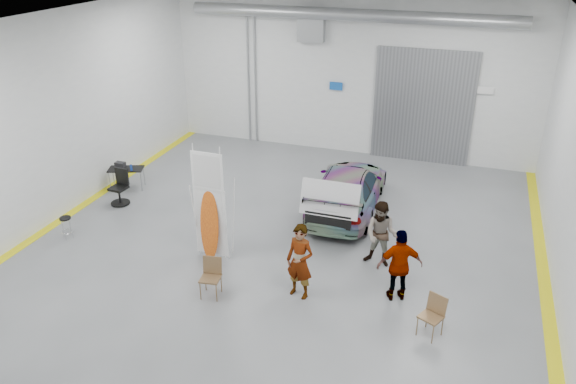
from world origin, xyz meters
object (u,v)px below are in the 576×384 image
(person_a, at_px, (300,261))
(surfboard_display, at_px, (210,215))
(folding_chair_near, at_px, (211,285))
(office_chair, at_px, (120,189))
(person_b, at_px, (381,234))
(shop_stool, at_px, (67,228))
(sedan_car, at_px, (348,189))
(work_table, at_px, (124,168))
(person_c, at_px, (400,265))
(folding_chair_far, at_px, (430,324))

(person_a, distance_m, surfboard_display, 2.89)
(folding_chair_near, bearing_deg, office_chair, 135.45)
(surfboard_display, relative_size, folding_chair_near, 3.32)
(surfboard_display, bearing_deg, person_b, 16.39)
(surfboard_display, height_order, office_chair, surfboard_display)
(folding_chair_near, xyz_separation_m, shop_stool, (-5.11, 1.20, 0.02))
(sedan_car, xyz_separation_m, person_a, (-0.01, -4.86, 0.25))
(person_b, height_order, office_chair, person_b)
(work_table, height_order, office_chair, office_chair)
(sedan_car, xyz_separation_m, shop_stool, (-7.12, -4.37, -0.38))
(person_b, height_order, shop_stool, person_b)
(shop_stool, relative_size, work_table, 0.52)
(sedan_car, distance_m, shop_stool, 8.36)
(person_b, distance_m, work_table, 9.27)
(person_c, relative_size, office_chair, 1.64)
(person_b, distance_m, office_chair, 8.58)
(surfboard_display, xyz_separation_m, folding_chair_near, (0.73, -1.56, -1.00))
(person_a, height_order, folding_chair_near, person_a)
(person_b, relative_size, surfboard_display, 0.56)
(shop_stool, bearing_deg, folding_chair_near, -13.19)
(surfboard_display, bearing_deg, office_chair, 155.50)
(folding_chair_far, height_order, shop_stool, folding_chair_far)
(sedan_car, xyz_separation_m, folding_chair_far, (3.11, -5.34, -0.41))
(person_a, distance_m, office_chair, 7.56)
(folding_chair_near, height_order, work_table, folding_chair_near)
(folding_chair_near, height_order, office_chair, office_chair)
(sedan_car, xyz_separation_m, surfboard_display, (-2.74, -4.00, 0.60))
(sedan_car, xyz_separation_m, office_chair, (-6.97, -1.95, -0.21))
(person_b, bearing_deg, sedan_car, 125.91)
(person_c, height_order, shop_stool, person_c)
(folding_chair_near, bearing_deg, work_table, 130.98)
(person_c, distance_m, folding_chair_far, 1.55)
(folding_chair_far, bearing_deg, sedan_car, 145.89)
(folding_chair_near, bearing_deg, folding_chair_far, -5.93)
(folding_chair_near, xyz_separation_m, office_chair, (-4.96, 3.62, 0.20))
(shop_stool, bearing_deg, person_c, 0.84)
(surfboard_display, xyz_separation_m, shop_stool, (-4.38, -0.36, -0.98))
(sedan_car, distance_m, folding_chair_far, 6.19)
(sedan_car, distance_m, person_a, 4.86)
(work_table, bearing_deg, person_c, -19.06)
(surfboard_display, height_order, shop_stool, surfboard_display)
(surfboard_display, height_order, folding_chair_far, surfboard_display)
(folding_chair_far, relative_size, office_chair, 0.84)
(folding_chair_near, bearing_deg, person_b, 28.74)
(person_a, xyz_separation_m, work_table, (-7.49, 3.99, -0.23))
(folding_chair_near, relative_size, office_chair, 0.86)
(shop_stool, height_order, work_table, work_table)
(person_b, bearing_deg, shop_stool, -162.84)
(folding_chair_near, distance_m, office_chair, 6.14)
(surfboard_display, distance_m, office_chair, 4.77)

